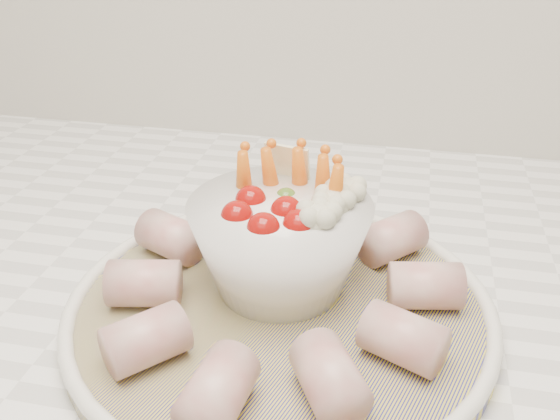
# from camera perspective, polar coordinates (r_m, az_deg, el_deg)

# --- Properties ---
(serving_platter) EXTENTS (0.43, 0.43, 0.02)m
(serving_platter) POSITION_cam_1_polar(r_m,az_deg,el_deg) (0.50, 0.00, -8.93)
(serving_platter) COLOR navy
(serving_platter) RESTS_ON kitchen_counter
(veggie_bowl) EXTENTS (0.15, 0.15, 0.11)m
(veggie_bowl) POSITION_cam_1_polar(r_m,az_deg,el_deg) (0.50, 0.17, -2.83)
(veggie_bowl) COLOR white
(veggie_bowl) RESTS_ON serving_platter
(cured_meat_rolls) EXTENTS (0.28, 0.28, 0.04)m
(cured_meat_rolls) POSITION_cam_1_polar(r_m,az_deg,el_deg) (0.49, -0.05, -6.78)
(cured_meat_rolls) COLOR #B55552
(cured_meat_rolls) RESTS_ON serving_platter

